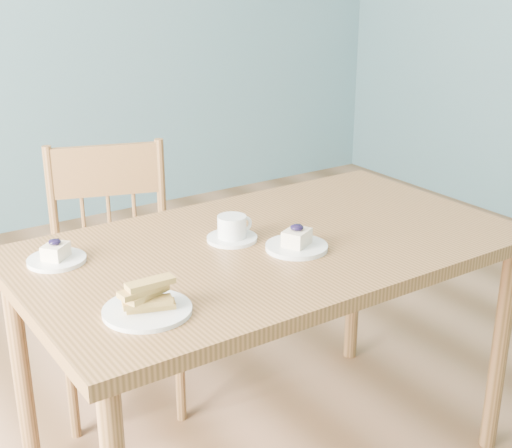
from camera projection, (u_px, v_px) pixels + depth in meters
name	position (u px, v px, depth m)	size (l,w,h in m)	color
room	(283.00, 24.00, 1.85)	(5.01, 5.01, 2.71)	#A9724E
dining_table	(270.00, 266.00, 2.05)	(1.42, 0.81, 0.76)	#916037
dining_chair	(116.00, 278.00, 2.47)	(0.52, 0.51, 0.92)	#916037
cheesecake_plate_near	(297.00, 243.00, 1.96)	(0.17, 0.17, 0.07)	silver
cheesecake_plate_far	(56.00, 256.00, 1.88)	(0.15, 0.15, 0.06)	silver
coffee_cup	(232.00, 230.00, 2.02)	(0.14, 0.14, 0.07)	silver
biscotti_plate	(147.00, 303.00, 1.61)	(0.20, 0.20, 0.08)	silver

